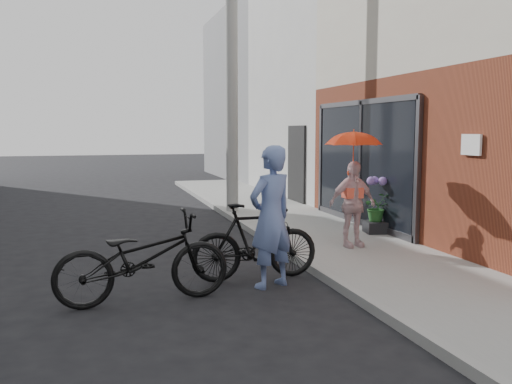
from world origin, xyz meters
name	(u,v)px	position (x,y,z in m)	size (l,w,h in m)	color
ground	(264,291)	(0.00, 0.00, 0.00)	(80.00, 80.00, 0.00)	black
sidewalk	(345,245)	(2.10, 2.00, 0.06)	(2.20, 24.00, 0.12)	gray
curb	(282,249)	(0.94, 2.00, 0.06)	(0.12, 24.00, 0.12)	#9E9E99
plaster_building	(396,83)	(7.20, 9.00, 3.50)	(8.00, 6.00, 7.00)	silver
east_building_far	(311,96)	(7.20, 16.00, 3.50)	(8.00, 8.00, 7.00)	gray
utility_pole	(232,66)	(1.10, 6.00, 3.50)	(0.28, 0.28, 7.00)	#9E9E99
officer	(271,217)	(0.14, 0.17, 0.92)	(0.67, 0.44, 1.84)	#667BB6
bike_left	(143,258)	(-1.50, -0.02, 0.54)	(0.71, 2.04, 1.07)	black
bike_right	(255,241)	(0.05, 0.56, 0.53)	(0.50, 1.76, 1.06)	black
kimono_woman	(352,204)	(2.01, 1.60, 0.83)	(0.83, 0.34, 1.41)	beige
parasol	(354,137)	(2.01, 1.60, 1.91)	(0.87, 0.87, 0.76)	#F4481C
planter	(376,227)	(3.00, 2.56, 0.23)	(0.41, 0.41, 0.22)	black
potted_plant	(377,207)	(3.00, 2.56, 0.61)	(0.49, 0.42, 0.54)	#225722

